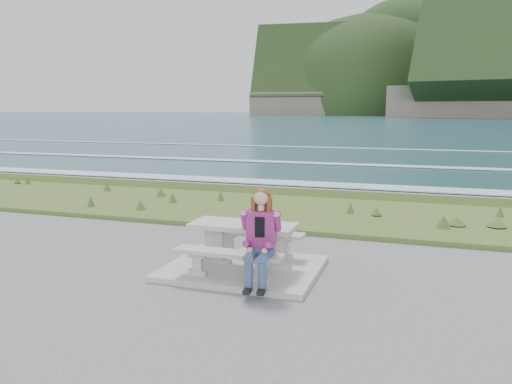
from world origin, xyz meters
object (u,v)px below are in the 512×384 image
picnic_table (243,233)px  bench_landward (228,257)px  bench_seaward (256,236)px  seated_woman (259,251)px

picnic_table → bench_landward: size_ratio=1.00×
picnic_table → bench_seaward: size_ratio=1.00×
bench_seaward → seated_woman: bearing=-69.8°
bench_landward → seated_woman: size_ratio=1.21×
picnic_table → bench_landward: picnic_table is taller
picnic_table → seated_woman: bearing=-56.1°
picnic_table → bench_seaward: (0.00, 0.70, -0.23)m
picnic_table → bench_landward: 0.74m
bench_landward → seated_woman: seated_woman is taller
bench_seaward → seated_woman: (0.57, -1.54, 0.20)m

